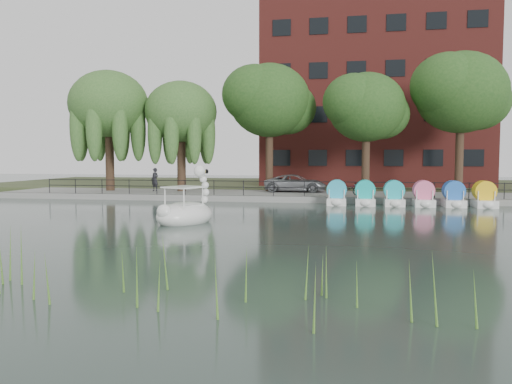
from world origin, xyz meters
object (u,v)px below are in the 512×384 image
(minivan, at_px, (296,182))
(bicycle, at_px, (349,188))
(pedestrian, at_px, (155,178))
(swan_boat, at_px, (186,210))

(minivan, relative_size, bicycle, 3.02)
(pedestrian, bearing_deg, swan_boat, -41.09)
(bicycle, relative_size, pedestrian, 0.87)
(minivan, relative_size, pedestrian, 2.62)
(minivan, relative_size, swan_boat, 1.47)
(minivan, height_order, swan_boat, swan_boat)
(pedestrian, relative_size, swan_boat, 0.56)
(bicycle, bearing_deg, minivan, 37.41)
(minivan, distance_m, pedestrian, 10.42)
(minivan, height_order, pedestrian, pedestrian)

